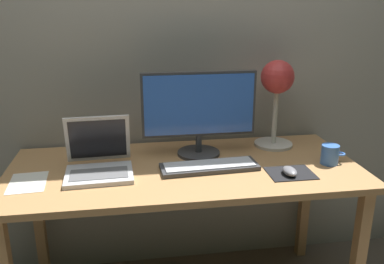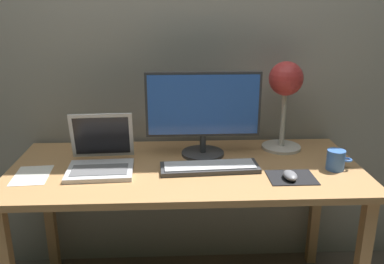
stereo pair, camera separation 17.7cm
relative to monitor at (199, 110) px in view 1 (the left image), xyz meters
The scene contains 10 objects.
back_wall 0.43m from the monitor, 108.55° to the left, with size 4.80×0.06×2.60m, color #9E998E.
desk 0.35m from the monitor, 122.74° to the right, with size 1.60×0.70×0.74m.
monitor is the anchor object (origin of this frame).
keyboard_main 0.29m from the monitor, 84.54° to the right, with size 0.45×0.17×0.03m.
laptop 0.52m from the monitor, 164.17° to the right, with size 0.30×0.29×0.24m.
desk_lamp 0.42m from the monitor, 10.06° to the left, with size 0.20×0.20×0.45m.
mousepad 0.52m from the monitor, 38.76° to the right, with size 0.20×0.16×0.00m, color black.
mouse 0.51m from the monitor, 41.48° to the right, with size 0.06×0.10×0.03m, color slate.
coffee_mug 0.64m from the monitor, 19.64° to the right, with size 0.12×0.08×0.09m.
paper_sheet_near_mouse 0.82m from the monitor, 164.31° to the right, with size 0.15×0.21×0.00m, color white.
Camera 1 is at (-0.23, -1.72, 1.47)m, focal length 38.18 mm.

